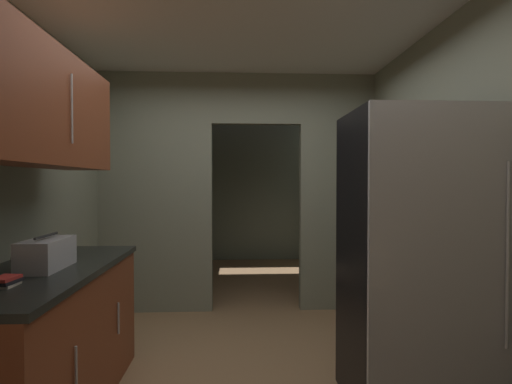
% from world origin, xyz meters
% --- Properties ---
extents(ground, '(20.00, 20.00, 0.00)m').
position_xyz_m(ground, '(0.00, 0.00, 0.00)').
color(ground, '#93704C').
extents(kitchen_overhead_slab, '(3.47, 7.43, 0.06)m').
position_xyz_m(kitchen_overhead_slab, '(0.00, 0.51, 2.68)').
color(kitchen_overhead_slab, silver).
extents(kitchen_partition, '(3.07, 0.12, 2.65)m').
position_xyz_m(kitchen_partition, '(-0.07, 1.71, 1.42)').
color(kitchen_partition, gray).
rests_on(kitchen_partition, ground).
extents(adjoining_room_shell, '(3.07, 3.10, 2.65)m').
position_xyz_m(adjoining_room_shell, '(0.00, 3.75, 1.32)').
color(adjoining_room_shell, gray).
rests_on(adjoining_room_shell, ground).
extents(kitchen_flank_right, '(0.10, 4.21, 2.65)m').
position_xyz_m(kitchen_flank_right, '(1.58, -0.39, 1.32)').
color(kitchen_flank_right, gray).
rests_on(kitchen_flank_right, ground).
extents(refrigerator, '(0.83, 0.76, 1.88)m').
position_xyz_m(refrigerator, '(1.12, -0.34, 0.94)').
color(refrigerator, black).
rests_on(refrigerator, ground).
extents(lower_cabinet_run, '(0.69, 1.74, 0.92)m').
position_xyz_m(lower_cabinet_run, '(-1.19, -0.38, 0.46)').
color(lower_cabinet_run, brown).
rests_on(lower_cabinet_run, ground).
extents(upper_cabinet_counterside, '(0.36, 1.57, 0.69)m').
position_xyz_m(upper_cabinet_counterside, '(-1.19, -0.38, 1.88)').
color(upper_cabinet_counterside, brown).
extents(boombox, '(0.21, 0.41, 0.21)m').
position_xyz_m(boombox, '(-1.16, -0.40, 1.01)').
color(boombox, '#B2B2B7').
rests_on(boombox, lower_cabinet_run).
extents(book_stack, '(0.13, 0.16, 0.05)m').
position_xyz_m(book_stack, '(-1.18, -0.81, 0.94)').
color(book_stack, beige).
rests_on(book_stack, lower_cabinet_run).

